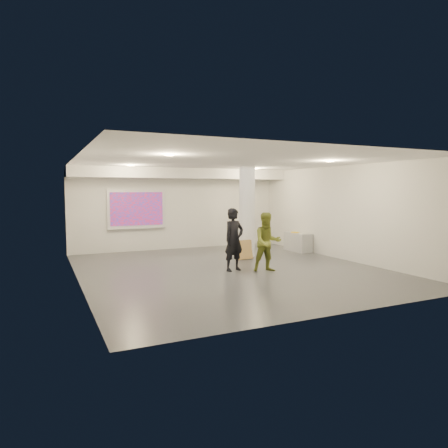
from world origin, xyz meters
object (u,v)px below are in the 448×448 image
column (247,212)px  credenza (298,242)px  man (267,242)px  projection_screen (137,209)px  woman (234,240)px

column → credenza: size_ratio=2.61×
man → projection_screen: bearing=127.0°
man → column: bearing=86.2°
projection_screen → credenza: size_ratio=1.83×
projection_screen → man: (2.40, -5.14, -0.72)m
projection_screen → woman: projection_screen is taller
column → woman: 2.57m
column → credenza: (2.22, 0.20, -1.17)m
woman → man: woman is taller
column → credenza: column is taller
projection_screen → credenza: (5.32, -2.45, -1.19)m
projection_screen → woman: (1.62, -4.65, -0.66)m
woman → credenza: bearing=17.0°
projection_screen → man: size_ratio=1.30×
man → credenza: bearing=54.6°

